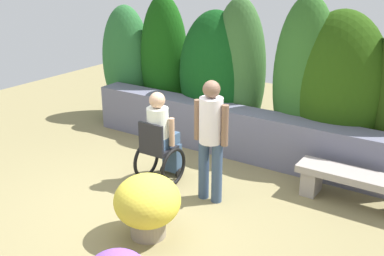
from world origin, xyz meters
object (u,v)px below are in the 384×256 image
(person_in_wheelchair, at_px, (161,140))
(person_standing_companion, at_px, (211,134))
(stone_bench, at_px, (354,183))
(flower_pot_purple_near, at_px, (147,204))

(person_in_wheelchair, bearing_deg, person_standing_companion, -15.84)
(stone_bench, distance_m, person_in_wheelchair, 2.64)
(flower_pot_purple_near, bearing_deg, person_standing_companion, 82.35)
(person_in_wheelchair, distance_m, person_standing_companion, 0.93)
(stone_bench, distance_m, flower_pot_purple_near, 2.70)
(person_standing_companion, bearing_deg, flower_pot_purple_near, -83.00)
(person_standing_companion, distance_m, flower_pot_purple_near, 1.24)
(flower_pot_purple_near, bearing_deg, stone_bench, 49.19)
(person_in_wheelchair, bearing_deg, flower_pot_purple_near, -69.10)
(person_standing_companion, height_order, flower_pot_purple_near, person_standing_companion)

